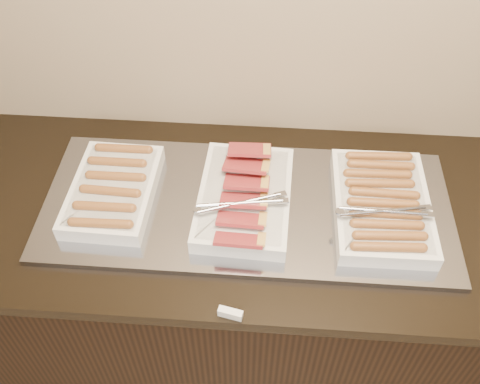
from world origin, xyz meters
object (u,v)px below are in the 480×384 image
at_px(dish_right, 382,205).
at_px(dish_left, 113,190).
at_px(dish_center, 244,197).
at_px(counter, 249,288).
at_px(warming_tray, 247,206).

bearing_deg(dish_right, dish_left, 179.28).
distance_m(dish_left, dish_center, 0.39).
height_order(dish_left, dish_center, dish_center).
bearing_deg(dish_right, dish_center, 179.56).
height_order(counter, dish_right, dish_right).
bearing_deg(dish_center, warming_tray, 26.30).
distance_m(dish_center, dish_right, 0.40).
relative_size(warming_tray, dish_center, 2.88).
relative_size(dish_left, dish_right, 0.89).
xyz_separation_m(dish_center, dish_right, (0.40, 0.00, 0.00)).
relative_size(counter, dish_center, 4.95).
height_order(warming_tray, dish_center, dish_center).
relative_size(warming_tray, dish_left, 3.32).
relative_size(dish_center, dish_right, 1.03).
bearing_deg(dish_left, warming_tray, 1.54).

